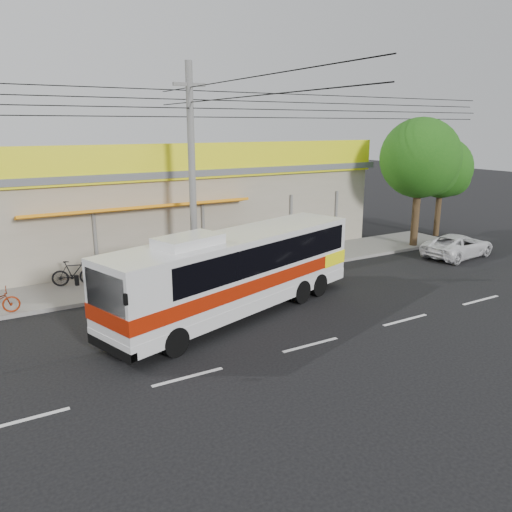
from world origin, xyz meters
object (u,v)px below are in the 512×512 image
at_px(white_car, 458,246).
at_px(tree_far, 444,170).
at_px(coach_bus, 241,267).
at_px(tree_near, 423,161).
at_px(utility_pole, 190,102).
at_px(motorbike_dark, 74,273).

xyz_separation_m(white_car, tree_far, (3.22, 3.97, 3.36)).
relative_size(coach_bus, tree_near, 1.52).
relative_size(coach_bus, utility_pole, 0.31).
bearing_deg(utility_pole, white_car, -12.94).
bearing_deg(tree_near, coach_bus, -163.45).
distance_m(white_car, tree_far, 6.12).
bearing_deg(white_car, utility_pole, 70.27).
height_order(coach_bus, utility_pole, utility_pole).
height_order(white_car, tree_far, tree_far).
distance_m(tree_near, tree_far, 3.91).
relative_size(utility_pole, tree_near, 4.93).
bearing_deg(tree_near, utility_pole, 177.54).
distance_m(coach_bus, tree_near, 13.80).
bearing_deg(utility_pole, coach_bus, -91.84).
height_order(motorbike_dark, white_car, motorbike_dark).
bearing_deg(motorbike_dark, tree_far, -76.70).
xyz_separation_m(coach_bus, utility_pole, (0.14, 4.39, 5.64)).
bearing_deg(coach_bus, white_car, -12.04).
distance_m(white_car, utility_pole, 15.04).
bearing_deg(white_car, coach_bus, 89.17).
bearing_deg(white_car, tree_near, 0.36).
bearing_deg(tree_near, white_car, -82.85).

